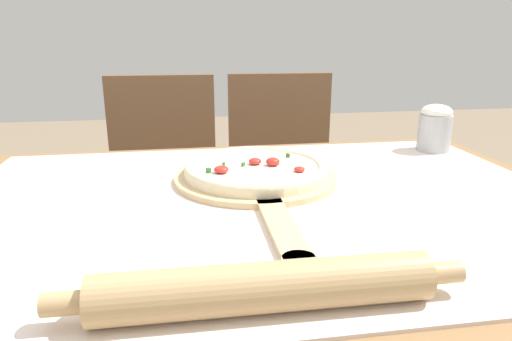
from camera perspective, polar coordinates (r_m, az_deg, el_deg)
dining_table at (r=0.90m, az=1.22°, el=-10.90°), size 1.23×0.88×0.75m
towel_cloth at (r=0.85m, az=1.27°, el=-3.90°), size 1.15×0.80×0.00m
pizza_peel at (r=0.93m, az=-0.02°, el=-1.37°), size 0.34×0.57×0.01m
pizza at (r=0.95m, az=-0.28°, el=0.23°), size 0.30×0.30×0.04m
rolling_pin at (r=0.52m, az=1.05°, el=-14.39°), size 0.47×0.06×0.06m
chair_left at (r=1.65m, az=-11.46°, el=-1.90°), size 0.41×0.41×0.91m
chair_right at (r=1.69m, az=3.31°, el=-1.18°), size 0.42×0.42×0.91m
flour_cup at (r=1.27m, az=21.47°, el=5.04°), size 0.08×0.08×0.12m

